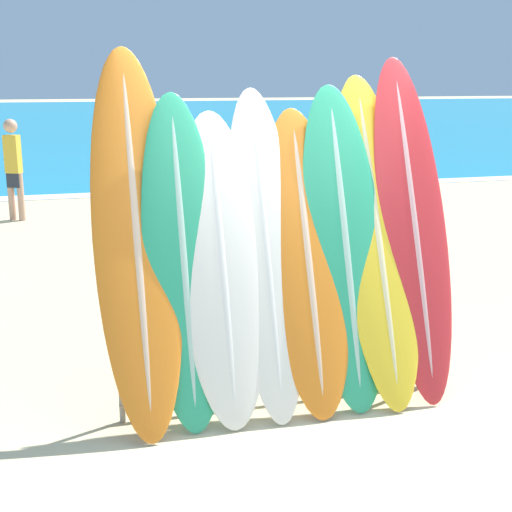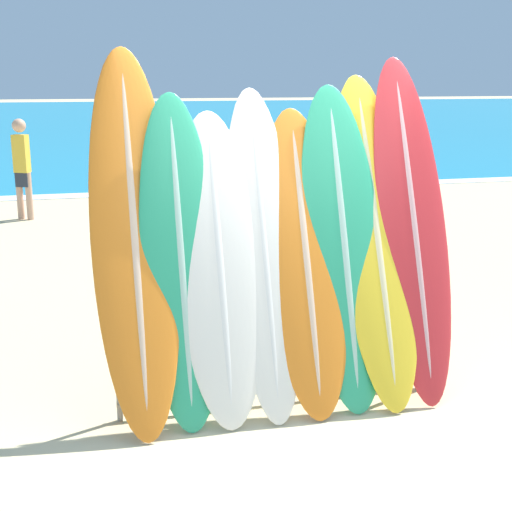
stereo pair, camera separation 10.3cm
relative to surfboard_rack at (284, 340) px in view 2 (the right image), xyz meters
name	(u,v)px [view 2 (the right image)]	position (x,y,z in m)	size (l,w,h in m)	color
ground_plane	(327,424)	(0.19, -0.39, -0.47)	(160.00, 160.00, 0.00)	#CCB789
ocean_water	(99,118)	(0.19, 39.12, -0.47)	(120.00, 60.00, 0.01)	teal
surfboard_rack	(284,340)	(0.00, 0.00, 0.00)	(2.35, 0.04, 0.87)	gray
surfboard_slot_0	(134,237)	(-1.00, 0.13, 0.77)	(0.57, 1.09, 2.48)	orange
surfboard_slot_1	(181,259)	(-0.70, 0.05, 0.62)	(0.53, 0.80, 2.17)	#289E70
surfboard_slot_2	(219,267)	(-0.45, 0.03, 0.56)	(0.59, 0.83, 2.05)	silver
surfboard_slot_3	(264,252)	(-0.13, 0.07, 0.63)	(0.50, 0.90, 2.20)	silver
surfboard_slot_4	(305,260)	(0.16, 0.04, 0.56)	(0.58, 0.88, 2.06)	orange
surfboard_slot_5	(343,246)	(0.45, 0.06, 0.64)	(0.58, 0.86, 2.22)	#289E70
surfboard_slot_6	(376,238)	(0.70, 0.09, 0.68)	(0.56, 1.04, 2.29)	yellow
surfboard_slot_7	(412,227)	(0.99, 0.10, 0.74)	(0.52, 0.99, 2.42)	red
person_near_water	(327,178)	(1.89, 4.40, 0.50)	(0.30, 0.24, 1.77)	tan
person_mid_beach	(22,165)	(-2.18, 7.59, 0.42)	(0.28, 0.24, 1.63)	tan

